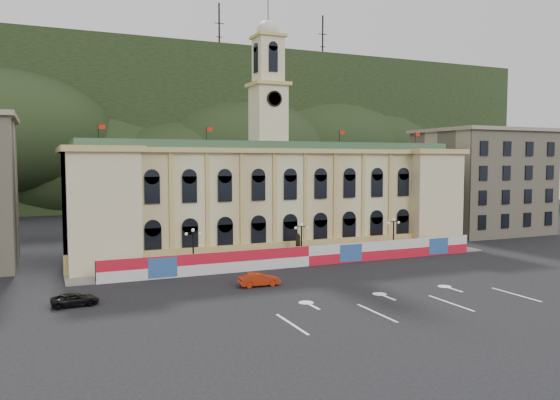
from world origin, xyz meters
name	(u,v)px	position (x,y,z in m)	size (l,w,h in m)	color
ground	(377,293)	(0.00, 0.00, 0.00)	(260.00, 260.00, 0.00)	black
lane_markings	(408,305)	(0.00, -5.00, 0.00)	(26.00, 10.00, 0.02)	white
hill_ridge	(149,139)	(0.03, 121.99, 19.48)	(230.00, 80.00, 64.00)	black
city_hall	(269,197)	(0.00, 27.63, 7.85)	(56.20, 17.60, 37.10)	beige
side_building_right	(482,181)	(43.00, 30.93, 9.33)	(21.00, 17.00, 18.60)	tan
hoarding_fence	(309,256)	(0.06, 15.07, 1.25)	(50.00, 0.44, 2.50)	red
pavement	(299,262)	(0.00, 17.75, 0.08)	(56.00, 5.50, 0.16)	slate
statue	(298,253)	(0.00, 18.00, 1.19)	(1.40, 1.40, 3.72)	#595651
lamp_left	(193,246)	(-14.00, 17.00, 3.07)	(1.96, 0.44, 5.15)	black
lamp_center	(301,239)	(0.00, 17.00, 3.07)	(1.96, 0.44, 5.15)	black
lamp_right	(393,233)	(14.00, 17.00, 3.07)	(1.96, 0.44, 5.15)	black
red_sedan	(259,279)	(-9.55, 7.36, 0.71)	(4.37, 1.65, 1.42)	#A1240B
black_suv	(75,300)	(-27.49, 6.77, 0.57)	(4.22, 2.12, 1.15)	black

